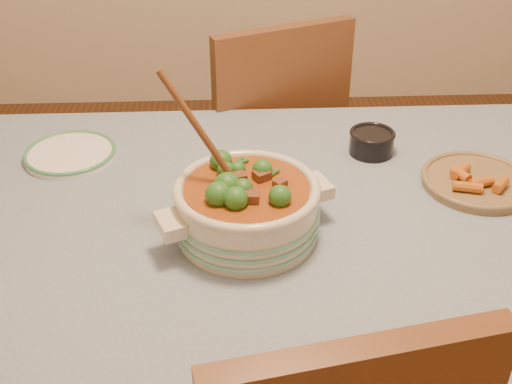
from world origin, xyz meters
TOP-DOWN VIEW (x-y plane):
  - dining_table at (0.00, 0.00)m, footprint 1.68×1.08m
  - stew_casserole at (-0.05, -0.07)m, footprint 0.39×0.39m
  - white_plate at (-0.50, 0.28)m, footprint 0.24×0.24m
  - condiment_bowl at (0.28, 0.27)m, footprint 0.15×0.15m
  - fried_plate at (0.50, 0.09)m, footprint 0.33×0.33m
  - chair_far at (0.04, 0.74)m, footprint 0.59×0.59m

SIDE VIEW (x-z plane):
  - chair_far at x=0.04m, z-range 0.07..1.04m
  - dining_table at x=0.00m, z-range 0.29..1.04m
  - white_plate at x=-0.50m, z-range 0.76..0.78m
  - fried_plate at x=0.50m, z-range 0.75..0.80m
  - condiment_bowl at x=0.28m, z-range 0.76..0.82m
  - stew_casserole at x=-0.05m, z-range 0.65..1.01m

